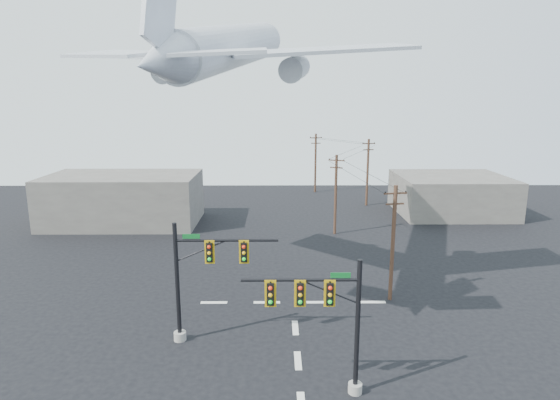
{
  "coord_description": "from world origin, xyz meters",
  "views": [
    {
      "loc": [
        -1.22,
        -20.84,
        15.19
      ],
      "look_at": [
        -1.05,
        5.0,
        9.49
      ],
      "focal_mm": 30.0,
      "sensor_mm": 36.0,
      "label": 1
    }
  ],
  "objects_px": {
    "signal_mast_far": "(199,280)",
    "utility_pole_b": "(336,193)",
    "utility_pole_a": "(393,241)",
    "utility_pole_c": "(368,171)",
    "signal_mast_near": "(329,321)",
    "utility_pole_d": "(315,162)",
    "airliner": "(231,48)"
  },
  "relations": [
    {
      "from": "utility_pole_c",
      "to": "utility_pole_d",
      "type": "bearing_deg",
      "value": 112.19
    },
    {
      "from": "utility_pole_b",
      "to": "airliner",
      "type": "height_order",
      "value": "airliner"
    },
    {
      "from": "signal_mast_far",
      "to": "utility_pole_d",
      "type": "xyz_separation_m",
      "value": [
        11.11,
        47.76,
        0.84
      ]
    },
    {
      "from": "utility_pole_b",
      "to": "utility_pole_c",
      "type": "height_order",
      "value": "utility_pole_c"
    },
    {
      "from": "utility_pole_a",
      "to": "airliner",
      "type": "relative_size",
      "value": 0.32
    },
    {
      "from": "signal_mast_near",
      "to": "utility_pole_d",
      "type": "height_order",
      "value": "utility_pole_d"
    },
    {
      "from": "signal_mast_near",
      "to": "utility_pole_d",
      "type": "bearing_deg",
      "value": 86.13
    },
    {
      "from": "utility_pole_c",
      "to": "utility_pole_d",
      "type": "height_order",
      "value": "utility_pole_c"
    },
    {
      "from": "signal_mast_near",
      "to": "utility_pole_c",
      "type": "bearing_deg",
      "value": 76.83
    },
    {
      "from": "utility_pole_a",
      "to": "utility_pole_c",
      "type": "distance_m",
      "value": 32.22
    },
    {
      "from": "signal_mast_far",
      "to": "utility_pole_c",
      "type": "xyz_separation_m",
      "value": [
        17.7,
        38.04,
        0.84
      ]
    },
    {
      "from": "signal_mast_near",
      "to": "signal_mast_far",
      "type": "xyz_separation_m",
      "value": [
        -7.5,
        5.52,
        -0.01
      ]
    },
    {
      "from": "signal_mast_far",
      "to": "utility_pole_a",
      "type": "xyz_separation_m",
      "value": [
        13.54,
        6.09,
        0.54
      ]
    },
    {
      "from": "signal_mast_far",
      "to": "utility_pole_d",
      "type": "distance_m",
      "value": 49.05
    },
    {
      "from": "utility_pole_a",
      "to": "signal_mast_far",
      "type": "bearing_deg",
      "value": -165.84
    },
    {
      "from": "utility_pole_b",
      "to": "utility_pole_c",
      "type": "distance_m",
      "value": 15.61
    },
    {
      "from": "signal_mast_near",
      "to": "airliner",
      "type": "relative_size",
      "value": 0.26
    },
    {
      "from": "signal_mast_near",
      "to": "signal_mast_far",
      "type": "relative_size",
      "value": 0.95
    },
    {
      "from": "signal_mast_far",
      "to": "utility_pole_d",
      "type": "bearing_deg",
      "value": 76.91
    },
    {
      "from": "signal_mast_near",
      "to": "utility_pole_a",
      "type": "height_order",
      "value": "utility_pole_a"
    },
    {
      "from": "signal_mast_near",
      "to": "utility_pole_d",
      "type": "distance_m",
      "value": 53.42
    },
    {
      "from": "utility_pole_c",
      "to": "utility_pole_d",
      "type": "relative_size",
      "value": 1.0
    },
    {
      "from": "signal_mast_far",
      "to": "utility_pole_b",
      "type": "distance_m",
      "value": 26.36
    },
    {
      "from": "utility_pole_a",
      "to": "signal_mast_near",
      "type": "bearing_deg",
      "value": -127.52
    },
    {
      "from": "signal_mast_far",
      "to": "utility_pole_a",
      "type": "height_order",
      "value": "utility_pole_a"
    },
    {
      "from": "signal_mast_far",
      "to": "utility_pole_b",
      "type": "relative_size",
      "value": 0.86
    },
    {
      "from": "utility_pole_c",
      "to": "utility_pole_b",
      "type": "bearing_deg",
      "value": -125.62
    },
    {
      "from": "utility_pole_b",
      "to": "airliner",
      "type": "xyz_separation_m",
      "value": [
        -9.94,
        -14.85,
        14.02
      ]
    },
    {
      "from": "utility_pole_b",
      "to": "utility_pole_d",
      "type": "distance_m",
      "value": 24.02
    },
    {
      "from": "signal_mast_far",
      "to": "utility_pole_c",
      "type": "relative_size",
      "value": 0.82
    },
    {
      "from": "signal_mast_near",
      "to": "utility_pole_c",
      "type": "xyz_separation_m",
      "value": [
        10.19,
        43.56,
        0.83
      ]
    },
    {
      "from": "signal_mast_near",
      "to": "utility_pole_a",
      "type": "xyz_separation_m",
      "value": [
        6.03,
        11.62,
        0.53
      ]
    }
  ]
}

